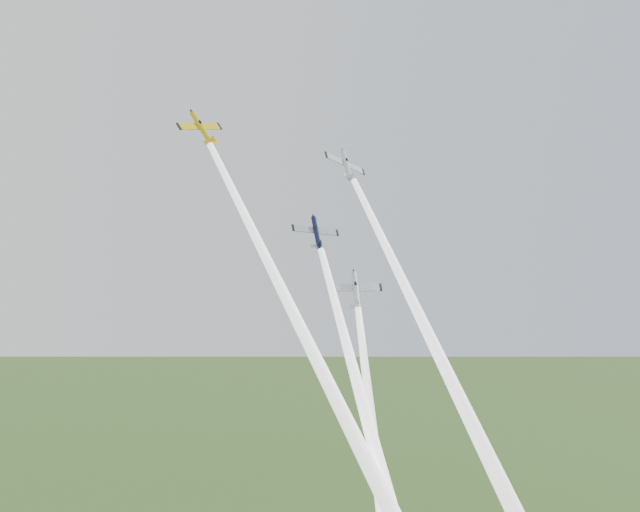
# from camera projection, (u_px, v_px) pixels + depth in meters

# --- Properties ---
(plane_yellow) EXTENTS (9.82, 7.21, 8.19)m
(plane_yellow) POSITION_uv_depth(u_px,v_px,m) (202.00, 128.00, 116.63)
(plane_yellow) COLOR yellow
(smoke_trail_yellow) EXTENTS (13.40, 40.97, 57.42)m
(smoke_trail_yellow) POSITION_uv_depth(u_px,v_px,m) (310.00, 347.00, 100.54)
(smoke_trail_yellow) COLOR white
(plane_navy) EXTENTS (8.40, 6.18, 7.07)m
(plane_navy) POSITION_uv_depth(u_px,v_px,m) (316.00, 232.00, 115.74)
(plane_navy) COLOR #0C1234
(smoke_trail_navy) EXTENTS (8.21, 34.43, 47.15)m
(smoke_trail_navy) POSITION_uv_depth(u_px,v_px,m) (370.00, 431.00, 97.83)
(smoke_trail_navy) COLOR white
(plane_silver_right) EXTENTS (9.28, 6.36, 9.04)m
(plane_silver_right) POSITION_uv_depth(u_px,v_px,m) (346.00, 165.00, 125.00)
(plane_silver_right) COLOR silver
(smoke_trail_silver_right) EXTENTS (5.16, 35.20, 47.96)m
(smoke_trail_silver_right) POSITION_uv_depth(u_px,v_px,m) (430.00, 338.00, 109.08)
(smoke_trail_silver_right) COLOR white
(plane_silver_low) EXTENTS (9.44, 8.33, 7.12)m
(plane_silver_low) POSITION_uv_depth(u_px,v_px,m) (356.00, 290.00, 116.22)
(plane_silver_low) COLOR #B4BBC3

